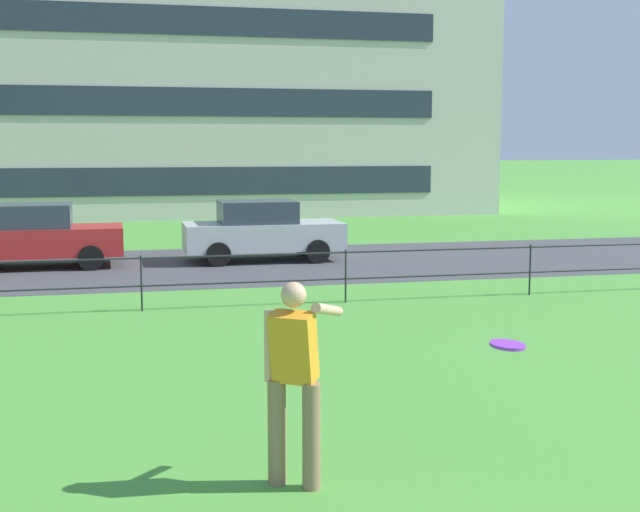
# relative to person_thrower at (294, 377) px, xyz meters

# --- Properties ---
(street_strip) EXTENTS (80.00, 6.98, 0.01)m
(street_strip) POSITION_rel_person_thrower_xyz_m (-1.16, 13.84, -0.97)
(street_strip) COLOR #424247
(street_strip) RESTS_ON ground
(park_fence) EXTENTS (30.05, 0.04, 1.00)m
(park_fence) POSITION_rel_person_thrower_xyz_m (-1.16, 8.32, -0.30)
(park_fence) COLOR #232328
(park_fence) RESTS_ON ground
(person_thrower) EXTENTS (0.77, 0.67, 1.80)m
(person_thrower) POSITION_rel_person_thrower_xyz_m (0.00, 0.00, 0.00)
(person_thrower) COLOR #846B4C
(person_thrower) RESTS_ON ground
(frisbee) EXTENTS (0.38, 0.38, 0.05)m
(frisbee) POSITION_rel_person_thrower_xyz_m (1.42, -1.15, 0.47)
(frisbee) COLOR purple
(car_red_far_right) EXTENTS (4.03, 1.88, 1.54)m
(car_red_far_right) POSITION_rel_person_thrower_xyz_m (-3.54, 14.42, -0.19)
(car_red_far_right) COLOR red
(car_red_far_right) RESTS_ON ground
(car_silver_far_left) EXTENTS (4.01, 1.84, 1.54)m
(car_silver_far_left) POSITION_rel_person_thrower_xyz_m (1.95, 14.44, -0.19)
(car_silver_far_left) COLOR #B7BABF
(car_silver_far_left) RESTS_ON ground
(apartment_building_background) EXTENTS (39.09, 14.35, 15.70)m
(apartment_building_background) POSITION_rel_person_thrower_xyz_m (-5.38, 33.74, 6.88)
(apartment_building_background) COLOR beige
(apartment_building_background) RESTS_ON ground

